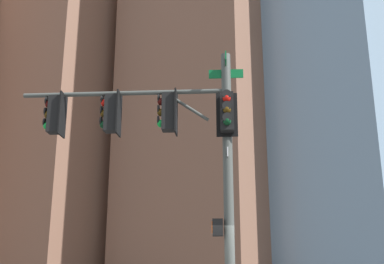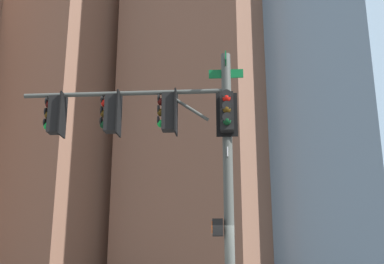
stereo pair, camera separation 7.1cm
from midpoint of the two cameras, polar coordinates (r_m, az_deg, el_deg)
The scene contains 4 objects.
signal_pole_assembly at distance 12.42m, azimuth -2.24°, elevation -0.76°, with size 3.62×4.91×7.01m.
building_brick_nearside at distance 58.46m, azimuth 5.07°, elevation 7.77°, with size 22.86×16.00×50.08m, color #845B47.
building_brick_midblock at distance 62.74m, azimuth -12.29°, elevation 0.02°, with size 19.02×16.30×36.94m, color #845B47.
building_glass_tower at distance 62.27m, azimuth 12.54°, elevation 9.53°, with size 26.12×25.21×55.96m, color #7A99B2.
Camera 2 is at (-9.80, -6.57, 1.41)m, focal length 45.55 mm.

